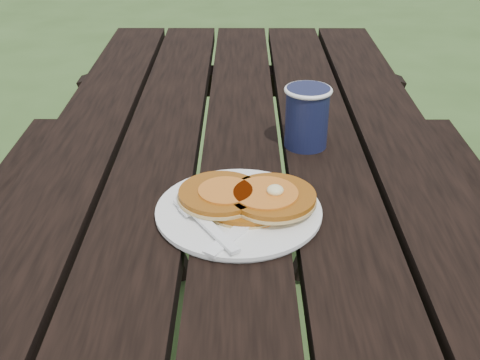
{
  "coord_description": "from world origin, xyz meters",
  "views": [
    {
      "loc": [
        0.0,
        -0.91,
        1.24
      ],
      "look_at": [
        -0.0,
        -0.13,
        0.8
      ],
      "focal_mm": 45.0,
      "sensor_mm": 36.0,
      "label": 1
    }
  ],
  "objects_px": {
    "plate": "(239,212)",
    "coffee_cup": "(307,114)",
    "pancake_stack": "(248,198)",
    "picnic_table": "(241,334)"
  },
  "relations": [
    {
      "from": "plate",
      "to": "coffee_cup",
      "type": "distance_m",
      "value": 0.27
    },
    {
      "from": "pancake_stack",
      "to": "plate",
      "type": "bearing_deg",
      "value": -148.1
    },
    {
      "from": "picnic_table",
      "to": "plate",
      "type": "distance_m",
      "value": 0.41
    },
    {
      "from": "picnic_table",
      "to": "coffee_cup",
      "type": "xyz_separation_m",
      "value": [
        0.12,
        0.09,
        0.45
      ]
    },
    {
      "from": "picnic_table",
      "to": "plate",
      "type": "relative_size",
      "value": 7.42
    },
    {
      "from": "picnic_table",
      "to": "pancake_stack",
      "type": "xyz_separation_m",
      "value": [
        0.01,
        -0.14,
        0.41
      ]
    },
    {
      "from": "pancake_stack",
      "to": "coffee_cup",
      "type": "relative_size",
      "value": 1.84
    },
    {
      "from": "plate",
      "to": "coffee_cup",
      "type": "height_order",
      "value": "coffee_cup"
    },
    {
      "from": "pancake_stack",
      "to": "picnic_table",
      "type": "bearing_deg",
      "value": 94.35
    },
    {
      "from": "picnic_table",
      "to": "plate",
      "type": "bearing_deg",
      "value": -91.2
    }
  ]
}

